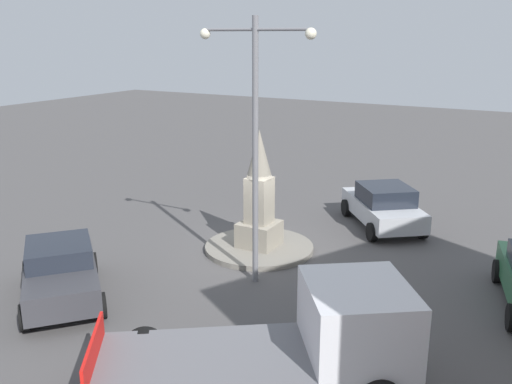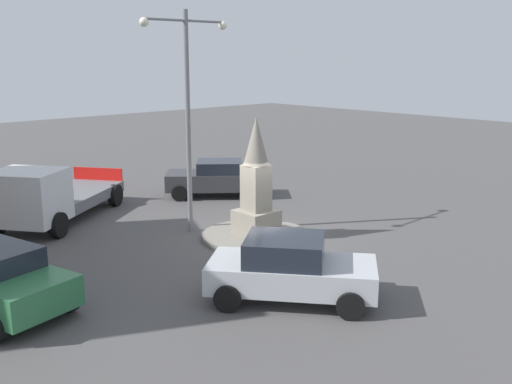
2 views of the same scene
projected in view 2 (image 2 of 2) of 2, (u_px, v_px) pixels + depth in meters
name	position (u px, v px, depth m)	size (l,w,h in m)	color
ground_plane	(256.00, 238.00, 19.05)	(80.00, 80.00, 0.00)	#4F4C4C
traffic_island	(256.00, 236.00, 19.03)	(3.47, 3.47, 0.16)	gray
monument	(256.00, 185.00, 18.66)	(1.17, 1.17, 3.74)	gray
streetlamp	(187.00, 99.00, 18.87)	(3.29, 0.28, 7.13)	slate
car_silver_waiting	(290.00, 269.00, 14.08)	(3.85, 4.21, 1.56)	#B7BABF
car_dark_grey_parked_right	(215.00, 178.00, 24.68)	(4.11, 3.89, 1.49)	#38383D
truck_white_near_island	(46.00, 197.00, 20.25)	(6.11, 5.21, 2.13)	silver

